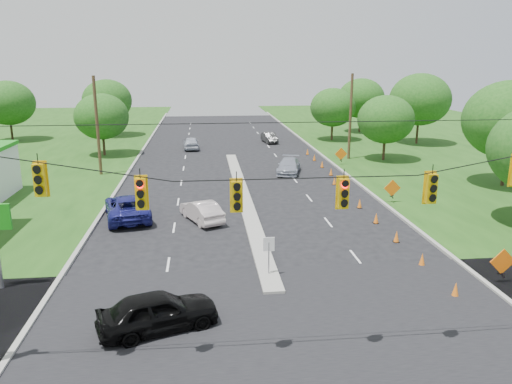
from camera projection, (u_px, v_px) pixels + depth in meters
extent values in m
plane|color=black|center=(290.00, 344.00, 18.68)|extent=(160.00, 160.00, 0.00)
cube|color=black|center=(290.00, 344.00, 18.68)|extent=(160.00, 14.00, 0.02)
cube|color=gray|center=(128.00, 174.00, 46.48)|extent=(0.25, 110.00, 0.16)
cube|color=gray|center=(339.00, 169.00, 48.56)|extent=(0.25, 110.00, 0.16)
cube|color=gray|center=(243.00, 197.00, 38.87)|extent=(1.00, 34.00, 0.18)
cylinder|color=gray|center=(269.00, 260.00, 24.22)|extent=(0.06, 0.06, 1.80)
cube|color=white|center=(269.00, 244.00, 24.02)|extent=(0.55, 0.04, 0.70)
cylinder|color=black|center=(299.00, 166.00, 15.93)|extent=(24.00, 0.04, 0.04)
cube|color=yellow|center=(40.00, 180.00, 15.17)|extent=(0.34, 0.24, 1.00)
cube|color=yellow|center=(141.00, 194.00, 15.62)|extent=(0.34, 0.24, 1.00)
cube|color=yellow|center=(237.00, 197.00, 15.97)|extent=(0.34, 0.24, 1.00)
cube|color=yellow|center=(343.00, 194.00, 16.33)|extent=(0.34, 0.24, 1.00)
cube|color=yellow|center=(431.00, 189.00, 16.62)|extent=(0.34, 0.24, 1.00)
cylinder|color=#422D1C|center=(97.00, 126.00, 45.08)|extent=(0.28, 0.28, 9.00)
cylinder|color=#422D1C|center=(350.00, 117.00, 52.47)|extent=(0.28, 0.28, 9.00)
cone|color=orange|center=(456.00, 289.00, 22.31)|extent=(0.32, 0.32, 0.70)
cone|color=orange|center=(422.00, 259.00, 25.67)|extent=(0.32, 0.32, 0.70)
cone|color=orange|center=(396.00, 236.00, 29.04)|extent=(0.32, 0.32, 0.70)
cone|color=orange|center=(376.00, 218.00, 32.40)|extent=(0.32, 0.32, 0.70)
cone|color=orange|center=(360.00, 203.00, 35.77)|extent=(0.32, 0.32, 0.70)
cone|color=orange|center=(346.00, 191.00, 39.13)|extent=(0.32, 0.32, 0.70)
cone|color=orange|center=(334.00, 181.00, 42.50)|extent=(0.32, 0.32, 0.70)
cone|color=orange|center=(331.00, 172.00, 45.92)|extent=(0.32, 0.32, 0.70)
cone|color=orange|center=(322.00, 164.00, 49.29)|extent=(0.32, 0.32, 0.70)
cone|color=orange|center=(314.00, 158.00, 52.65)|extent=(0.32, 0.32, 0.70)
cone|color=orange|center=(308.00, 152.00, 56.02)|extent=(0.32, 0.32, 0.70)
cube|color=black|center=(501.00, 273.00, 23.50)|extent=(0.06, 0.58, 0.26)
cube|color=black|center=(501.00, 273.00, 23.50)|extent=(0.06, 0.58, 0.26)
cube|color=orange|center=(503.00, 262.00, 23.35)|extent=(1.27, 0.05, 1.27)
cube|color=black|center=(392.00, 196.00, 36.96)|extent=(0.06, 0.58, 0.26)
cube|color=black|center=(392.00, 196.00, 36.96)|extent=(0.06, 0.58, 0.26)
cube|color=orange|center=(392.00, 188.00, 36.81)|extent=(1.27, 0.05, 1.27)
cube|color=black|center=(341.00, 160.00, 50.42)|extent=(0.06, 0.58, 0.26)
cube|color=black|center=(341.00, 160.00, 50.42)|extent=(0.06, 0.58, 0.26)
cube|color=orange|center=(341.00, 154.00, 50.27)|extent=(1.27, 0.05, 1.27)
cylinder|color=black|center=(11.00, 130.00, 65.41)|extent=(0.28, 0.28, 2.88)
ellipsoid|color=#194C14|center=(8.00, 103.00, 64.51)|extent=(6.72, 6.72, 5.76)
cylinder|color=black|center=(104.00, 144.00, 55.37)|extent=(0.28, 0.28, 2.52)
ellipsoid|color=#194C14|center=(102.00, 116.00, 54.58)|extent=(5.88, 5.88, 5.04)
cylinder|color=black|center=(109.00, 126.00, 69.54)|extent=(0.28, 0.28, 2.88)
ellipsoid|color=#194C14|center=(107.00, 100.00, 68.64)|extent=(6.72, 6.72, 5.76)
cylinder|color=black|center=(504.00, 167.00, 41.69)|extent=(0.28, 0.28, 3.24)
ellipsoid|color=#194C14|center=(510.00, 120.00, 40.68)|extent=(7.56, 7.56, 6.48)
cylinder|color=black|center=(384.00, 149.00, 52.70)|extent=(0.28, 0.28, 2.52)
ellipsoid|color=#194C14|center=(386.00, 119.00, 51.91)|extent=(5.88, 5.88, 5.04)
cylinder|color=black|center=(417.00, 131.00, 63.04)|extent=(0.28, 0.28, 3.24)
ellipsoid|color=#194C14|center=(420.00, 99.00, 62.03)|extent=(7.56, 7.56, 6.48)
cylinder|color=black|center=(360.00, 123.00, 73.25)|extent=(0.28, 0.28, 2.88)
ellipsoid|color=#194C14|center=(361.00, 98.00, 72.35)|extent=(6.72, 6.72, 5.76)
cylinder|color=black|center=(332.00, 131.00, 65.95)|extent=(0.28, 0.28, 2.52)
ellipsoid|color=#194C14|center=(333.00, 107.00, 65.16)|extent=(5.88, 5.88, 5.04)
imported|color=black|center=(158.00, 311.00, 19.44)|extent=(5.04, 3.32, 1.60)
imported|color=beige|center=(202.00, 211.00, 32.76)|extent=(3.07, 4.48, 1.40)
imported|color=navy|center=(127.00, 207.00, 33.25)|extent=(3.89, 6.30, 1.63)
imported|color=#9197A6|center=(289.00, 166.00, 46.85)|extent=(3.12, 5.12, 1.39)
imported|color=#AAB0BF|center=(191.00, 143.00, 59.47)|extent=(1.97, 4.43, 1.48)
imported|color=#262626|center=(269.00, 138.00, 64.25)|extent=(1.90, 4.11, 1.30)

